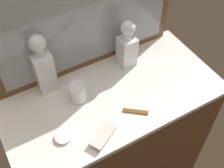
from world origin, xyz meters
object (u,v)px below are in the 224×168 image
crystal_decanter_rear (43,68)px  crystal_decanter_right (127,48)px  crystal_tumbler_far_right (78,93)px  silver_brush_center (103,135)px  porcelain_dish (63,137)px  tortoiseshell_comb (136,112)px

crystal_decanter_rear → crystal_decanter_right: 0.43m
crystal_decanter_rear → crystal_tumbler_far_right: crystal_decanter_rear is taller
crystal_tumbler_far_right → silver_brush_center: 0.24m
silver_brush_center → porcelain_dish: size_ratio=2.08×
crystal_tumbler_far_right → porcelain_dish: 0.22m
crystal_tumbler_far_right → silver_brush_center: bearing=-90.2°
crystal_decanter_right → porcelain_dish: 0.55m
crystal_decanter_rear → crystal_tumbler_far_right: (0.10, -0.15, -0.09)m
silver_brush_center → tortoiseshell_comb: bearing=12.5°
crystal_decanter_right → silver_brush_center: bearing=-133.8°
crystal_decanter_rear → crystal_decanter_right: bearing=-7.2°
tortoiseshell_comb → crystal_decanter_right: bearing=66.0°
crystal_decanter_rear → silver_brush_center: size_ratio=2.09×
crystal_decanter_rear → tortoiseshell_comb: (0.29, -0.35, -0.13)m
crystal_decanter_right → tortoiseshell_comb: size_ratio=2.60×
tortoiseshell_comb → porcelain_dish: bearing=173.3°
crystal_decanter_rear → crystal_tumbler_far_right: bearing=-55.2°
tortoiseshell_comb → crystal_decanter_rear: bearing=130.1°
crystal_decanter_right → tortoiseshell_comb: 0.34m
crystal_tumbler_far_right → silver_brush_center: (-0.00, -0.24, -0.03)m
crystal_tumbler_far_right → tortoiseshell_comb: (0.19, -0.20, -0.04)m
crystal_decanter_right → tortoiseshell_comb: crystal_decanter_right is taller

